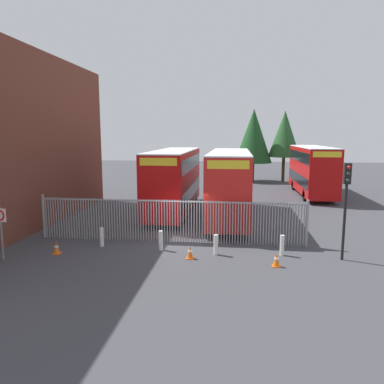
% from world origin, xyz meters
% --- Properties ---
extents(ground_plane, '(100.00, 100.00, 0.00)m').
position_xyz_m(ground_plane, '(0.00, 8.00, 0.00)').
color(ground_plane, '#3D3D42').
extents(palisade_fence, '(13.87, 0.14, 2.35)m').
position_xyz_m(palisade_fence, '(-0.68, 0.00, 1.18)').
color(palisade_fence, gray).
rests_on(palisade_fence, ground).
extents(double_decker_bus_near_gate, '(2.54, 10.81, 4.42)m').
position_xyz_m(double_decker_bus_near_gate, '(2.27, 5.80, 2.42)').
color(double_decker_bus_near_gate, red).
rests_on(double_decker_bus_near_gate, ground).
extents(double_decker_bus_behind_fence_left, '(2.54, 10.81, 4.42)m').
position_xyz_m(double_decker_bus_behind_fence_left, '(-1.66, 7.34, 2.42)').
color(double_decker_bus_behind_fence_left, '#B70C0C').
rests_on(double_decker_bus_behind_fence_left, ground).
extents(double_decker_bus_behind_fence_right, '(2.54, 10.81, 4.42)m').
position_xyz_m(double_decker_bus_behind_fence_right, '(9.57, 16.31, 2.42)').
color(double_decker_bus_behind_fence_right, '#B70C0C').
rests_on(double_decker_bus_behind_fence_right, ground).
extents(bollard_near_left, '(0.20, 0.20, 0.95)m').
position_xyz_m(bollard_near_left, '(-3.90, -1.20, 0.47)').
color(bollard_near_left, silver).
rests_on(bollard_near_left, ground).
extents(bollard_center_front, '(0.20, 0.20, 0.95)m').
position_xyz_m(bollard_center_front, '(-0.86, -1.44, 0.47)').
color(bollard_center_front, silver).
rests_on(bollard_center_front, ground).
extents(bollard_near_right, '(0.20, 0.20, 0.95)m').
position_xyz_m(bollard_near_right, '(1.80, -1.82, 0.47)').
color(bollard_near_right, silver).
rests_on(bollard_near_right, ground).
extents(bollard_far_right, '(0.20, 0.20, 0.95)m').
position_xyz_m(bollard_far_right, '(4.83, -1.54, 0.47)').
color(bollard_far_right, silver).
rests_on(bollard_far_right, ground).
extents(traffic_cone_by_gate, '(0.34, 0.34, 0.59)m').
position_xyz_m(traffic_cone_by_gate, '(4.42, -3.07, 0.29)').
color(traffic_cone_by_gate, orange).
rests_on(traffic_cone_by_gate, ground).
extents(traffic_cone_mid_forecourt, '(0.34, 0.34, 0.59)m').
position_xyz_m(traffic_cone_mid_forecourt, '(0.68, -2.51, 0.29)').
color(traffic_cone_mid_forecourt, orange).
rests_on(traffic_cone_mid_forecourt, ground).
extents(traffic_cone_near_kerb, '(0.34, 0.34, 0.59)m').
position_xyz_m(traffic_cone_near_kerb, '(-5.58, -2.58, 0.29)').
color(traffic_cone_near_kerb, orange).
rests_on(traffic_cone_near_kerb, ground).
extents(speed_limit_sign_post, '(0.60, 0.14, 2.40)m').
position_xyz_m(speed_limit_sign_post, '(-7.50, -3.74, 1.78)').
color(speed_limit_sign_post, slate).
rests_on(speed_limit_sign_post, ground).
extents(traffic_light_kerbside, '(0.28, 0.33, 4.30)m').
position_xyz_m(traffic_light_kerbside, '(7.42, -1.87, 2.99)').
color(traffic_light_kerbside, black).
rests_on(traffic_light_kerbside, ground).
extents(tree_tall_back, '(4.34, 4.34, 8.43)m').
position_xyz_m(tree_tall_back, '(4.65, 25.59, 5.32)').
color(tree_tall_back, '#4C3823').
rests_on(tree_tall_back, ground).
extents(tree_short_side, '(3.70, 3.70, 8.21)m').
position_xyz_m(tree_short_side, '(8.20, 25.81, 5.54)').
color(tree_short_side, '#4C3823').
rests_on(tree_short_side, ground).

